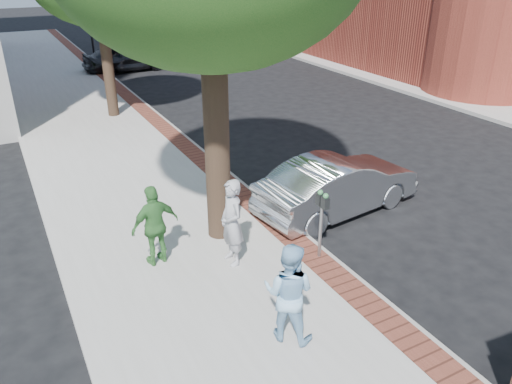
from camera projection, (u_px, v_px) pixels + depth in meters
ground at (287, 275)px, 9.88m from camera, size 120.00×120.00×0.00m
sidewalk at (113, 155)px, 15.58m from camera, size 5.00×60.00×0.15m
brick_strip at (180, 141)px, 16.47m from camera, size 0.60×60.00×0.01m
curb at (190, 142)px, 16.66m from camera, size 0.10×60.00×0.15m
sidewalk_far at (471, 93)px, 22.36m from camera, size 5.00×60.00×0.15m
signal_near at (90, 25)px, 26.78m from camera, size 0.70×0.15×3.80m
signal_far at (277, 14)px, 31.70m from camera, size 0.70×0.15×3.80m
parking_meter at (322, 211)px, 9.78m from camera, size 0.12×0.32×1.47m
person_gray at (232, 223)px, 9.68m from camera, size 0.43×0.65×1.79m
person_officer at (289, 292)px, 7.75m from camera, size 1.04×1.05×1.72m
person_green at (155, 225)px, 9.69m from camera, size 1.04×0.56×1.68m
sedan_silver at (338, 185)px, 12.05m from camera, size 4.42×2.01×1.40m
bg_car at (125, 57)px, 26.57m from camera, size 4.48×2.05×1.49m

